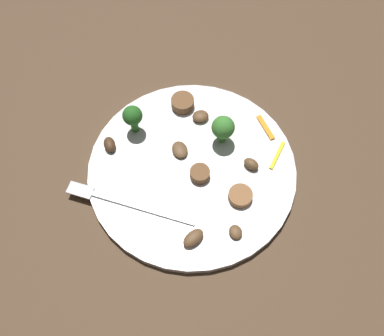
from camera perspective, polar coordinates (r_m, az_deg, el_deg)
ground_plane at (r=0.63m, az=-0.00°, el=-0.52°), size 1.40×1.40×0.00m
plate at (r=0.62m, az=-0.00°, el=-0.26°), size 0.29×0.29×0.01m
fork at (r=0.60m, az=-9.22°, el=-4.34°), size 0.18×0.04×0.00m
broccoli_floret_0 at (r=0.63m, az=-7.66°, el=6.58°), size 0.03×0.03×0.05m
broccoli_floret_1 at (r=0.61m, az=4.03°, el=5.18°), size 0.03×0.03×0.05m
sausage_slice_0 at (r=0.60m, az=6.24°, el=-3.60°), size 0.04×0.04×0.01m
sausage_slice_1 at (r=0.60m, az=1.02°, el=-0.74°), size 0.04×0.04×0.01m
sausage_slice_2 at (r=0.67m, az=-1.22°, el=8.40°), size 0.05×0.05×0.02m
mushroom_0 at (r=0.57m, az=0.17°, el=-9.01°), size 0.03×0.04×0.01m
mushroom_1 at (r=0.63m, az=-1.59°, el=2.37°), size 0.04×0.04×0.01m
mushroom_2 at (r=0.65m, az=1.11°, el=6.68°), size 0.03×0.03×0.01m
mushroom_3 at (r=0.58m, az=5.64°, el=-8.22°), size 0.03×0.03×0.01m
mushroom_4 at (r=0.64m, az=-10.59°, el=3.00°), size 0.03×0.03×0.01m
mushroom_5 at (r=0.62m, az=7.65°, el=0.51°), size 0.03×0.02×0.01m
pepper_strip_0 at (r=0.66m, az=9.45°, el=5.18°), size 0.04×0.03×0.00m
pepper_strip_1 at (r=0.64m, az=10.93°, el=1.61°), size 0.01×0.05×0.00m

